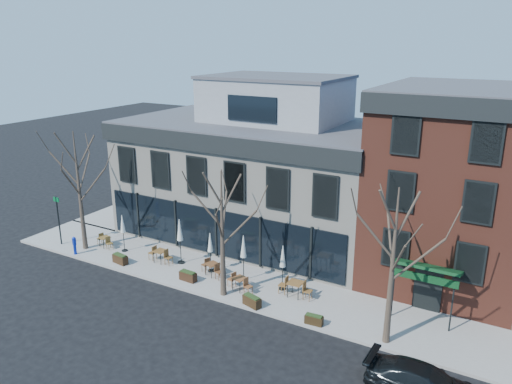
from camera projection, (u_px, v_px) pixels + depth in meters
The scene contains 25 objects.
ground at pixel (218, 259), 32.12m from camera, with size 120.00×120.00×0.00m, color black.
sidewalk_front at pixel (244, 284), 28.78m from camera, with size 33.50×4.70×0.15m, color gray.
sidewalk_side at pixel (147, 205), 42.39m from camera, with size 4.50×12.00×0.15m, color gray.
corner_building at pixel (257, 171), 34.90m from camera, with size 18.39×10.39×11.10m.
red_brick_building at pixel (454, 184), 28.46m from camera, with size 8.20×11.78×11.18m.
tree_corner at pixel (79, 190), 32.21m from camera, with size 3.93×3.98×7.92m.
tree_mid at pixel (222, 233), 26.34m from camera, with size 3.50×3.55×7.04m.
tree_right at pixel (393, 266), 22.02m from camera, with size 3.72×3.77×7.48m.
sign_pole at pixel (58, 217), 33.56m from camera, with size 0.50×0.10×3.40m.
parked_sedan at pixel (424, 384), 19.55m from camera, with size 1.88×4.62×1.34m, color black.
call_box at pixel (75, 245), 32.33m from camera, with size 0.25×0.25×1.24m.
cafe_set_0 at pixel (105, 241), 33.57m from camera, with size 1.64×0.79×0.84m.
cafe_set_2 at pixel (160, 255), 31.23m from camera, with size 1.83×0.76×0.96m.
cafe_set_3 at pixel (212, 268), 29.48m from camera, with size 1.82×0.98×0.93m.
cafe_set_4 at pixel (240, 282), 27.75m from camera, with size 1.78×0.84×0.91m.
cafe_set_5 at pixel (295, 287), 27.06m from camera, with size 1.96×0.80×1.03m.
umbrella_0 at pixel (123, 226), 32.49m from camera, with size 0.40×0.40×2.52m.
umbrella_1 at pixel (180, 232), 30.65m from camera, with size 0.47×0.47×2.91m.
umbrella_2 at pixel (210, 244), 29.61m from camera, with size 0.40×0.40×2.48m.
umbrella_3 at pixel (243, 249), 28.47m from camera, with size 0.44×0.44×2.78m.
umbrella_4 at pixel (283, 259), 27.44m from camera, with size 0.42×0.42×2.64m.
planter_0 at pixel (120, 259), 31.13m from camera, with size 1.12×0.58×0.60m.
planter_1 at pixel (188, 276), 28.90m from camera, with size 1.06×0.47×0.58m.
planter_2 at pixel (252, 301), 26.15m from camera, with size 1.13×0.70×0.59m.
planter_3 at pixel (314, 320), 24.50m from camera, with size 0.92×0.42×0.50m.
Camera 1 is at (16.67, -24.34, 13.64)m, focal length 35.00 mm.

